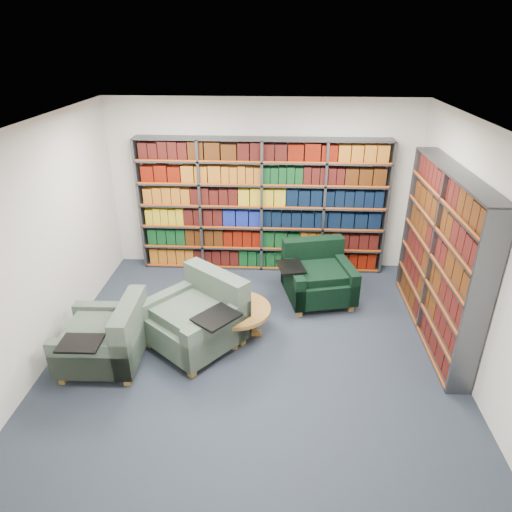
# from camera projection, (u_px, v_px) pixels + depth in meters

# --- Properties ---
(room_shell) EXTENTS (5.02, 5.02, 2.82)m
(room_shell) POSITION_uv_depth(u_px,v_px,m) (253.00, 251.00, 5.22)
(room_shell) COLOR #1B1F2D
(room_shell) RESTS_ON ground
(bookshelf_back) EXTENTS (4.00, 0.28, 2.20)m
(bookshelf_back) POSITION_uv_depth(u_px,v_px,m) (262.00, 207.00, 7.46)
(bookshelf_back) COLOR #47494F
(bookshelf_back) RESTS_ON ground
(bookshelf_right) EXTENTS (0.28, 2.50, 2.20)m
(bookshelf_right) POSITION_uv_depth(u_px,v_px,m) (440.00, 257.00, 5.78)
(bookshelf_right) COLOR #47494F
(bookshelf_right) RESTS_ON ground
(chair_teal_left) EXTENTS (1.43, 1.43, 0.93)m
(chair_teal_left) POSITION_uv_depth(u_px,v_px,m) (201.00, 318.00, 5.83)
(chair_teal_left) COLOR #022635
(chair_teal_left) RESTS_ON ground
(chair_green_right) EXTENTS (1.21, 1.13, 0.86)m
(chair_green_right) POSITION_uv_depth(u_px,v_px,m) (317.00, 277.00, 6.88)
(chair_green_right) COLOR black
(chair_green_right) RESTS_ON ground
(chair_teal_front) EXTENTS (0.95, 1.10, 0.84)m
(chair_teal_front) POSITION_uv_depth(u_px,v_px,m) (110.00, 340.00, 5.47)
(chair_teal_front) COLOR #022635
(chair_teal_front) RESTS_ON ground
(coffee_table) EXTENTS (0.90, 0.90, 0.63)m
(coffee_table) POSITION_uv_depth(u_px,v_px,m) (237.00, 313.00, 5.99)
(coffee_table) COLOR #9E5F2A
(coffee_table) RESTS_ON ground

